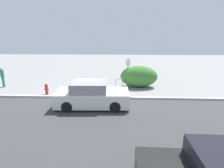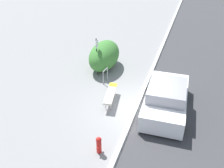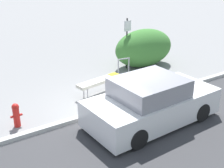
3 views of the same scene
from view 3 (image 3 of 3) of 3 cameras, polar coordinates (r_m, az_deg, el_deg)
The scene contains 8 objects.
ground_plane at distance 10.61m, azimuth 0.37°, elevation -4.63°, with size 60.00×60.00×0.00m, color gray.
curb at distance 10.58m, azimuth 0.37°, elevation -4.32°, with size 60.00×0.20×0.13m.
bench at distance 11.59m, azimuth -2.28°, elevation 0.52°, with size 1.91×0.69×0.57m.
bike_rack at distance 13.21m, azimuth 2.13°, elevation 3.39°, with size 0.55×0.13×0.83m.
sign_post at distance 13.95m, azimuth 2.75°, elevation 8.24°, with size 0.36×0.08×2.30m.
fire_hydrant at distance 9.86m, azimuth -17.12°, elevation -5.33°, with size 0.36×0.22×0.77m.
shrub_hedge at distance 14.51m, azimuth 5.85°, elevation 6.58°, with size 2.98×1.68×1.73m.
parked_car_near at distance 9.62m, azimuth 7.23°, elevation -3.42°, with size 4.25×2.04×1.47m.
Camera 3 is at (-5.26, -7.81, 4.89)m, focal length 50.00 mm.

